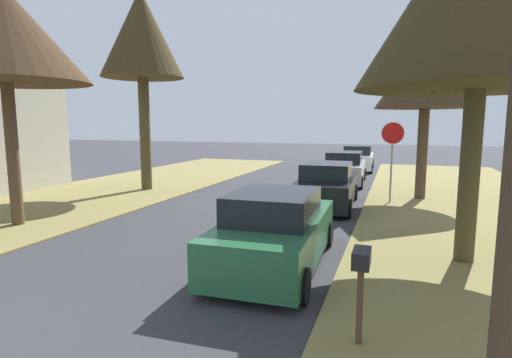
{
  "coord_description": "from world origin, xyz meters",
  "views": [
    {
      "loc": [
        4.59,
        -0.28,
        2.91
      ],
      "look_at": [
        0.99,
        10.04,
        1.41
      ],
      "focal_mm": 28.15,
      "sensor_mm": 36.0,
      "label": 1
    }
  ],
  "objects_px": {
    "street_tree_left_mid_b": "(141,36)",
    "parked_sedan_white": "(358,159)",
    "street_tree_right_mid_b": "(427,73)",
    "curbside_mailbox": "(361,269)",
    "parked_sedan_black": "(327,186)",
    "parked_sedan_silver": "(344,169)",
    "parked_sedan_green": "(275,231)",
    "street_tree_left_mid_a": "(3,34)",
    "stop_sign_far": "(392,145)"
  },
  "relations": [
    {
      "from": "stop_sign_far",
      "to": "street_tree_left_mid_a",
      "type": "relative_size",
      "value": 0.44
    },
    {
      "from": "stop_sign_far",
      "to": "street_tree_right_mid_b",
      "type": "distance_m",
      "value": 3.16
    },
    {
      "from": "stop_sign_far",
      "to": "parked_sedan_black",
      "type": "xyz_separation_m",
      "value": [
        -2.12,
        -1.25,
        -1.45
      ]
    },
    {
      "from": "street_tree_left_mid_b",
      "to": "parked_sedan_green",
      "type": "bearing_deg",
      "value": -42.07
    },
    {
      "from": "parked_sedan_green",
      "to": "parked_sedan_white",
      "type": "bearing_deg",
      "value": 90.04
    },
    {
      "from": "parked_sedan_green",
      "to": "parked_sedan_black",
      "type": "height_order",
      "value": "same"
    },
    {
      "from": "parked_sedan_white",
      "to": "curbside_mailbox",
      "type": "relative_size",
      "value": 3.51
    },
    {
      "from": "parked_sedan_silver",
      "to": "street_tree_left_mid_a",
      "type": "bearing_deg",
      "value": -123.88
    },
    {
      "from": "stop_sign_far",
      "to": "curbside_mailbox",
      "type": "bearing_deg",
      "value": -91.24
    },
    {
      "from": "parked_sedan_silver",
      "to": "stop_sign_far",
      "type": "bearing_deg",
      "value": -64.81
    },
    {
      "from": "stop_sign_far",
      "to": "street_tree_left_mid_b",
      "type": "xyz_separation_m",
      "value": [
        -10.26,
        -0.28,
        4.42
      ]
    },
    {
      "from": "parked_sedan_white",
      "to": "curbside_mailbox",
      "type": "bearing_deg",
      "value": -84.78
    },
    {
      "from": "parked_sedan_silver",
      "to": "street_tree_right_mid_b",
      "type": "bearing_deg",
      "value": -45.8
    },
    {
      "from": "stop_sign_far",
      "to": "parked_sedan_white",
      "type": "xyz_separation_m",
      "value": [
        -2.15,
        10.9,
        -1.45
      ]
    },
    {
      "from": "stop_sign_far",
      "to": "parked_sedan_silver",
      "type": "xyz_separation_m",
      "value": [
        -2.24,
        4.75,
        -1.45
      ]
    },
    {
      "from": "street_tree_left_mid_a",
      "to": "parked_sedan_white",
      "type": "height_order",
      "value": "street_tree_left_mid_a"
    },
    {
      "from": "street_tree_right_mid_b",
      "to": "curbside_mailbox",
      "type": "height_order",
      "value": "street_tree_right_mid_b"
    },
    {
      "from": "street_tree_right_mid_b",
      "to": "parked_sedan_silver",
      "type": "relative_size",
      "value": 1.38
    },
    {
      "from": "street_tree_left_mid_b",
      "to": "parked_sedan_green",
      "type": "relative_size",
      "value": 1.9
    },
    {
      "from": "curbside_mailbox",
      "to": "street_tree_left_mid_a",
      "type": "bearing_deg",
      "value": 161.57
    },
    {
      "from": "parked_sedan_black",
      "to": "curbside_mailbox",
      "type": "height_order",
      "value": "parked_sedan_black"
    },
    {
      "from": "street_tree_right_mid_b",
      "to": "parked_sedan_white",
      "type": "bearing_deg",
      "value": 108.69
    },
    {
      "from": "stop_sign_far",
      "to": "parked_sedan_silver",
      "type": "bearing_deg",
      "value": 115.19
    },
    {
      "from": "parked_sedan_green",
      "to": "parked_sedan_silver",
      "type": "distance_m",
      "value": 12.36
    },
    {
      "from": "street_tree_left_mid_b",
      "to": "stop_sign_far",
      "type": "bearing_deg",
      "value": 1.56
    },
    {
      "from": "parked_sedan_black",
      "to": "parked_sedan_silver",
      "type": "relative_size",
      "value": 1.0
    },
    {
      "from": "stop_sign_far",
      "to": "parked_sedan_white",
      "type": "height_order",
      "value": "stop_sign_far"
    },
    {
      "from": "street_tree_left_mid_b",
      "to": "parked_sedan_silver",
      "type": "xyz_separation_m",
      "value": [
        8.02,
        5.03,
        -5.88
      ]
    },
    {
      "from": "parked_sedan_silver",
      "to": "curbside_mailbox",
      "type": "xyz_separation_m",
      "value": [
        2.01,
        -14.95,
        0.33
      ]
    },
    {
      "from": "stop_sign_far",
      "to": "parked_sedan_black",
      "type": "bearing_deg",
      "value": -149.42
    },
    {
      "from": "parked_sedan_black",
      "to": "parked_sedan_white",
      "type": "distance_m",
      "value": 12.15
    },
    {
      "from": "parked_sedan_silver",
      "to": "parked_sedan_white",
      "type": "height_order",
      "value": "same"
    },
    {
      "from": "street_tree_left_mid_b",
      "to": "curbside_mailbox",
      "type": "xyz_separation_m",
      "value": [
        10.04,
        -9.92,
        -5.54
      ]
    },
    {
      "from": "parked_sedan_green",
      "to": "parked_sedan_silver",
      "type": "height_order",
      "value": "same"
    },
    {
      "from": "street_tree_left_mid_b",
      "to": "parked_sedan_white",
      "type": "bearing_deg",
      "value": 54.04
    },
    {
      "from": "parked_sedan_white",
      "to": "parked_sedan_silver",
      "type": "bearing_deg",
      "value": -90.8
    },
    {
      "from": "parked_sedan_black",
      "to": "parked_sedan_silver",
      "type": "bearing_deg",
      "value": 91.14
    },
    {
      "from": "stop_sign_far",
      "to": "parked_sedan_white",
      "type": "distance_m",
      "value": 11.2
    },
    {
      "from": "street_tree_left_mid_b",
      "to": "parked_sedan_white",
      "type": "distance_m",
      "value": 15.01
    },
    {
      "from": "parked_sedan_silver",
      "to": "parked_sedan_white",
      "type": "bearing_deg",
      "value": 89.2
    },
    {
      "from": "parked_sedan_green",
      "to": "parked_sedan_black",
      "type": "bearing_deg",
      "value": 89.83
    },
    {
      "from": "street_tree_left_mid_b",
      "to": "parked_sedan_black",
      "type": "height_order",
      "value": "street_tree_left_mid_b"
    },
    {
      "from": "street_tree_right_mid_b",
      "to": "parked_sedan_green",
      "type": "distance_m",
      "value": 10.36
    },
    {
      "from": "parked_sedan_black",
      "to": "parked_sedan_white",
      "type": "relative_size",
      "value": 1.0
    },
    {
      "from": "stop_sign_far",
      "to": "parked_sedan_black",
      "type": "relative_size",
      "value": 0.66
    },
    {
      "from": "street_tree_left_mid_b",
      "to": "parked_sedan_black",
      "type": "relative_size",
      "value": 1.9
    },
    {
      "from": "stop_sign_far",
      "to": "street_tree_left_mid_b",
      "type": "bearing_deg",
      "value": -178.44
    },
    {
      "from": "parked_sedan_green",
      "to": "curbside_mailbox",
      "type": "relative_size",
      "value": 3.51
    },
    {
      "from": "stop_sign_far",
      "to": "curbside_mailbox",
      "type": "distance_m",
      "value": 10.26
    },
    {
      "from": "parked_sedan_silver",
      "to": "parked_sedan_white",
      "type": "distance_m",
      "value": 6.15
    }
  ]
}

